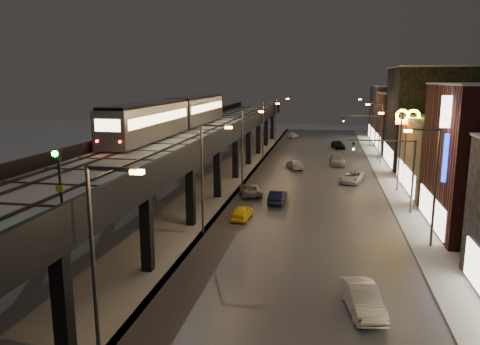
{
  "coord_description": "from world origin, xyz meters",
  "views": [
    {
      "loc": [
        9.01,
        -22.49,
        12.49
      ],
      "look_at": [
        2.17,
        14.18,
        5.0
      ],
      "focal_mm": 35.0,
      "sensor_mm": 36.0,
      "label": 1
    }
  ],
  "objects_px": {
    "car_mid_dark": "(295,165)",
    "car_onc_white": "(337,160)",
    "car_onc_red": "(338,145)",
    "car_far_white": "(293,135)",
    "car_onc_dark": "(352,177)",
    "car_mid_silver": "(250,190)",
    "car_onc_silver": "(362,300)",
    "sign_citgo": "(457,131)",
    "car_taxi": "(242,213)",
    "subway_train": "(177,114)",
    "rail_signal": "(58,169)",
    "car_near_white": "(278,197)"
  },
  "relations": [
    {
      "from": "car_onc_silver",
      "to": "car_onc_white",
      "type": "xyz_separation_m",
      "value": [
        -0.53,
        44.91,
        0.0
      ]
    },
    {
      "from": "car_mid_dark",
      "to": "car_far_white",
      "type": "xyz_separation_m",
      "value": [
        -2.79,
        35.44,
        -0.01
      ]
    },
    {
      "from": "car_mid_dark",
      "to": "car_onc_red",
      "type": "distance_m",
      "value": 21.79
    },
    {
      "from": "car_mid_silver",
      "to": "sign_citgo",
      "type": "xyz_separation_m",
      "value": [
        17.44,
        -11.79,
        8.03
      ]
    },
    {
      "from": "subway_train",
      "to": "car_mid_silver",
      "type": "relative_size",
      "value": 7.85
    },
    {
      "from": "car_mid_dark",
      "to": "car_far_white",
      "type": "height_order",
      "value": "car_mid_dark"
    },
    {
      "from": "rail_signal",
      "to": "car_near_white",
      "type": "xyz_separation_m",
      "value": [
        6.43,
        28.28,
        -8.06
      ]
    },
    {
      "from": "subway_train",
      "to": "car_mid_dark",
      "type": "distance_m",
      "value": 19.32
    },
    {
      "from": "subway_train",
      "to": "rail_signal",
      "type": "bearing_deg",
      "value": -79.8
    },
    {
      "from": "car_onc_white",
      "to": "car_far_white",
      "type": "bearing_deg",
      "value": 102.25
    },
    {
      "from": "subway_train",
      "to": "car_mid_silver",
      "type": "distance_m",
      "value": 13.08
    },
    {
      "from": "car_near_white",
      "to": "car_onc_silver",
      "type": "distance_m",
      "value": 22.71
    },
    {
      "from": "rail_signal",
      "to": "car_taxi",
      "type": "xyz_separation_m",
      "value": [
        3.85,
        22.29,
        -8.11
      ]
    },
    {
      "from": "car_mid_dark",
      "to": "car_onc_white",
      "type": "height_order",
      "value": "car_onc_white"
    },
    {
      "from": "car_onc_dark",
      "to": "car_onc_red",
      "type": "bearing_deg",
      "value": 107.14
    },
    {
      "from": "subway_train",
      "to": "car_mid_silver",
      "type": "height_order",
      "value": "subway_train"
    },
    {
      "from": "car_far_white",
      "to": "car_onc_red",
      "type": "xyz_separation_m",
      "value": [
        9.14,
        -14.59,
        0.13
      ]
    },
    {
      "from": "car_taxi",
      "to": "sign_citgo",
      "type": "distance_m",
      "value": 18.81
    },
    {
      "from": "rail_signal",
      "to": "car_taxi",
      "type": "distance_m",
      "value": 24.03
    },
    {
      "from": "car_onc_silver",
      "to": "car_onc_white",
      "type": "distance_m",
      "value": 44.91
    },
    {
      "from": "subway_train",
      "to": "rail_signal",
      "type": "distance_m",
      "value": 36.14
    },
    {
      "from": "car_near_white",
      "to": "car_far_white",
      "type": "distance_m",
      "value": 54.52
    },
    {
      "from": "car_onc_white",
      "to": "car_taxi",
      "type": "bearing_deg",
      "value": -110.44
    },
    {
      "from": "car_mid_dark",
      "to": "car_onc_red",
      "type": "height_order",
      "value": "car_onc_red"
    },
    {
      "from": "subway_train",
      "to": "sign_citgo",
      "type": "xyz_separation_m",
      "value": [
        27.0,
        -16.19,
        0.27
      ]
    },
    {
      "from": "rail_signal",
      "to": "car_onc_silver",
      "type": "bearing_deg",
      "value": 26.48
    },
    {
      "from": "car_taxi",
      "to": "sign_citgo",
      "type": "relative_size",
      "value": 0.33
    },
    {
      "from": "car_onc_white",
      "to": "rail_signal",
      "type": "bearing_deg",
      "value": -107.38
    },
    {
      "from": "car_far_white",
      "to": "car_onc_white",
      "type": "distance_m",
      "value": 32.41
    },
    {
      "from": "car_mid_silver",
      "to": "car_onc_red",
      "type": "relative_size",
      "value": 1.05
    },
    {
      "from": "car_far_white",
      "to": "car_onc_dark",
      "type": "height_order",
      "value": "car_onc_dark"
    },
    {
      "from": "car_onc_silver",
      "to": "sign_citgo",
      "type": "bearing_deg",
      "value": 49.28
    },
    {
      "from": "car_taxi",
      "to": "car_far_white",
      "type": "distance_m",
      "value": 60.45
    },
    {
      "from": "subway_train",
      "to": "sign_citgo",
      "type": "height_order",
      "value": "sign_citgo"
    },
    {
      "from": "car_onc_dark",
      "to": "car_onc_white",
      "type": "xyz_separation_m",
      "value": [
        -1.49,
        11.81,
        0.06
      ]
    },
    {
      "from": "car_taxi",
      "to": "car_mid_dark",
      "type": "relative_size",
      "value": 0.86
    },
    {
      "from": "car_mid_silver",
      "to": "rail_signal",
      "type": "bearing_deg",
      "value": 67.88
    },
    {
      "from": "car_mid_dark",
      "to": "car_onc_dark",
      "type": "xyz_separation_m",
      "value": [
        7.46,
        -7.57,
        0.06
      ]
    },
    {
      "from": "rail_signal",
      "to": "car_far_white",
      "type": "xyz_separation_m",
      "value": [
        4.04,
        82.74,
        -8.12
      ]
    },
    {
      "from": "car_mid_dark",
      "to": "sign_citgo",
      "type": "xyz_separation_m",
      "value": [
        13.77,
        -27.93,
        8.04
      ]
    },
    {
      "from": "subway_train",
      "to": "rail_signal",
      "type": "xyz_separation_m",
      "value": [
        6.4,
        -35.57,
        0.34
      ]
    },
    {
      "from": "car_onc_red",
      "to": "car_taxi",
      "type": "bearing_deg",
      "value": -116.73
    },
    {
      "from": "car_onc_dark",
      "to": "car_mid_dark",
      "type": "bearing_deg",
      "value": 149.48
    },
    {
      "from": "car_taxi",
      "to": "car_onc_white",
      "type": "relative_size",
      "value": 0.71
    },
    {
      "from": "car_onc_silver",
      "to": "car_onc_white",
      "type": "height_order",
      "value": "car_onc_white"
    },
    {
      "from": "car_mid_silver",
      "to": "car_onc_red",
      "type": "distance_m",
      "value": 38.32
    },
    {
      "from": "car_onc_silver",
      "to": "car_onc_red",
      "type": "height_order",
      "value": "car_onc_silver"
    },
    {
      "from": "car_mid_dark",
      "to": "car_onc_silver",
      "type": "distance_m",
      "value": 41.18
    },
    {
      "from": "car_mid_silver",
      "to": "car_onc_silver",
      "type": "bearing_deg",
      "value": 96.18
    },
    {
      "from": "car_mid_silver",
      "to": "car_far_white",
      "type": "xyz_separation_m",
      "value": [
        0.87,
        51.58,
        -0.02
      ]
    }
  ]
}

